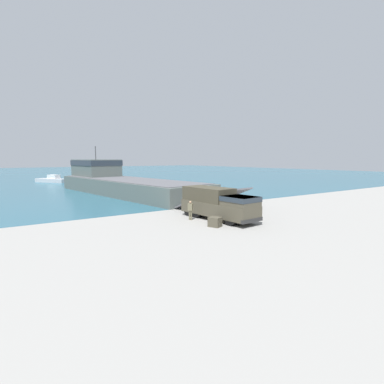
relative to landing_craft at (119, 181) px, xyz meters
name	(u,v)px	position (x,y,z in m)	size (l,w,h in m)	color
ground_plane	(214,218)	(-0.13, -25.08, -1.90)	(240.00, 240.00, 0.00)	gray
water_surface	(48,174)	(-0.13, 71.12, -1.89)	(240.00, 180.00, 0.01)	#285B70
landing_craft	(119,181)	(0.00, 0.00, 0.00)	(12.81, 38.07, 7.76)	#56605B
military_truck	(218,203)	(-0.23, -25.83, -0.40)	(3.19, 8.21, 2.86)	#4C4738
soldier_on_ramp	(190,209)	(-2.45, -24.62, -0.89)	(0.43, 0.50, 1.74)	#6B664C
moored_boat_a	(52,180)	(-5.34, 29.44, -1.30)	(6.54, 8.24, 1.79)	#B7BABF
mooring_bollard	(213,202)	(4.03, -19.62, -1.44)	(0.23, 0.23, 0.85)	#333338
cargo_crate	(215,222)	(-2.31, -28.02, -1.50)	(0.79, 0.95, 0.79)	#4C4738
shoreline_rock_a	(217,203)	(6.23, -17.64, -1.90)	(0.72, 0.72, 0.72)	#66605B
shoreline_rock_b	(230,202)	(7.76, -18.31, -1.90)	(1.04, 1.04, 1.04)	#66605B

